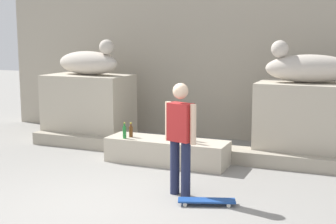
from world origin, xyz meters
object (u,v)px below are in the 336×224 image
Objects in this scene: skater at (180,134)px; bottle_red at (194,136)px; statue_reclining_right at (308,67)px; bottle_green at (125,132)px; bottle_brown at (131,131)px; statue_reclining_left at (89,62)px; skateboard at (207,201)px; bottle_clear at (193,135)px.

bottle_red is at bearing 116.91° from skater.
statue_reclining_right is 5.66× the size of bottle_green.
bottle_red is 1.28m from bottle_brown.
bottle_red reaches higher than bottle_green.
bottle_red is 1.09× the size of bottle_green.
skater reaches higher than bottle_green.
statue_reclining_left is at bearing 139.02° from bottle_green.
statue_reclining_right is 6.15× the size of bottle_brown.
skateboard is 2.77× the size of bottle_green.
statue_reclining_right is 2.44m from bottle_clear.
bottle_brown is (-3.03, -1.20, -1.20)m from statue_reclining_right.
skater is at bearing -39.80° from bottle_green.
skater is 2.03× the size of skateboard.
bottle_clear reaches higher than skateboard.
statue_reclining_right is at bearing 23.78° from bottle_green.
bottle_clear is at bearing 118.46° from skater.
bottle_brown is (-1.57, 1.51, -0.36)m from skater.
bottle_green reaches higher than bottle_brown.
statue_reclining_left is at bearing 122.00° from skateboard.
skateboard is 2.53× the size of bottle_red.
statue_reclining_right is 5.18× the size of bottle_red.
statue_reclining_left reaches higher than bottle_green.
skater reaches higher than bottle_clear.
bottle_clear is 0.97× the size of bottle_green.
bottle_green is (-1.62, 1.35, -0.35)m from skater.
skater is at bearing -78.56° from bottle_red.
skater is at bearing 49.85° from statue_reclining_right.
statue_reclining_right reaches higher than skateboard.
statue_reclining_right is at bearing 21.67° from bottle_brown.
bottle_green is (1.57, -1.36, -1.19)m from statue_reclining_left.
skater is 6.11× the size of bottle_brown.
bottle_brown is at bearing 120.30° from skateboard.
statue_reclining_right is 3.57m from bottle_green.
statue_reclining_left reaches higher than bottle_clear.
bottle_red reaches higher than bottle_clear.
bottle_brown is 0.92× the size of bottle_green.
skater is 2.21m from bottle_brown.
skateboard is 2.77m from bottle_brown.
bottle_red is (-1.75, -1.27, -1.17)m from statue_reclining_right.
skateboard is 3.00× the size of bottle_brown.
skateboard is at bearing -37.36° from bottle_green.
skater is (-1.46, -2.71, -0.84)m from statue_reclining_right.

